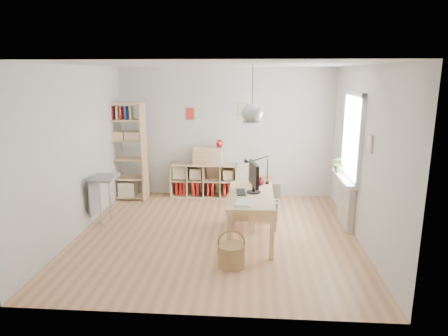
# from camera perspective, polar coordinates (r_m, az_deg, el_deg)

# --- Properties ---
(ground) EXTENTS (4.50, 4.50, 0.00)m
(ground) POSITION_cam_1_polar(r_m,az_deg,el_deg) (6.63, -1.06, -9.46)
(ground) COLOR tan
(ground) RESTS_ON ground
(room_shell) EXTENTS (4.50, 4.50, 4.50)m
(room_shell) POSITION_cam_1_polar(r_m,az_deg,el_deg) (5.96, 4.05, 7.85)
(room_shell) COLOR silver
(room_shell) RESTS_ON ground
(window_unit) EXTENTS (0.07, 1.16, 1.46)m
(window_unit) POSITION_cam_1_polar(r_m,az_deg,el_deg) (6.96, 17.97, 4.29)
(window_unit) COLOR white
(window_unit) RESTS_ON ground
(radiator) EXTENTS (0.10, 0.80, 0.80)m
(radiator) POSITION_cam_1_polar(r_m,az_deg,el_deg) (7.21, 17.04, -4.75)
(radiator) COLOR silver
(radiator) RESTS_ON ground
(windowsill) EXTENTS (0.22, 1.20, 0.06)m
(windowsill) POSITION_cam_1_polar(r_m,az_deg,el_deg) (7.08, 16.88, -1.44)
(windowsill) COLOR white
(windowsill) RESTS_ON radiator
(desk) EXTENTS (0.70, 1.50, 0.75)m
(desk) POSITION_cam_1_polar(r_m,az_deg,el_deg) (6.23, 3.85, -4.55)
(desk) COLOR #E0B481
(desk) RESTS_ON ground
(cube_shelf) EXTENTS (1.40, 0.38, 0.72)m
(cube_shelf) POSITION_cam_1_polar(r_m,az_deg,el_deg) (8.54, -2.98, -2.08)
(cube_shelf) COLOR beige
(cube_shelf) RESTS_ON ground
(tall_bookshelf) EXTENTS (0.80, 0.38, 2.00)m
(tall_bookshelf) POSITION_cam_1_polar(r_m,az_deg,el_deg) (8.43, -13.91, 2.85)
(tall_bookshelf) COLOR #E0B481
(tall_bookshelf) RESTS_ON ground
(side_table) EXTENTS (0.40, 0.55, 0.85)m
(side_table) POSITION_cam_1_polar(r_m,az_deg,el_deg) (7.19, -17.24, -2.59)
(side_table) COLOR #969699
(side_table) RESTS_ON ground
(chair) EXTENTS (0.50, 0.50, 0.87)m
(chair) POSITION_cam_1_polar(r_m,az_deg,el_deg) (6.80, 5.43, -4.43)
(chair) COLOR #969699
(chair) RESTS_ON ground
(wicker_basket) EXTENTS (0.38, 0.38, 0.52)m
(wicker_basket) POSITION_cam_1_polar(r_m,az_deg,el_deg) (5.56, 1.05, -12.22)
(wicker_basket) COLOR olive
(wicker_basket) RESTS_ON ground
(storage_chest) EXTENTS (0.65, 0.70, 0.58)m
(storage_chest) POSITION_cam_1_polar(r_m,az_deg,el_deg) (7.44, 5.82, -5.36)
(storage_chest) COLOR silver
(storage_chest) RESTS_ON ground
(monitor) EXTENTS (0.22, 0.55, 0.48)m
(monitor) POSITION_cam_1_polar(r_m,az_deg,el_deg) (6.21, 4.28, -1.16)
(monitor) COLOR black
(monitor) RESTS_ON desk
(keyboard) EXTENTS (0.17, 0.37, 0.02)m
(keyboard) POSITION_cam_1_polar(r_m,az_deg,el_deg) (6.26, 2.44, -3.45)
(keyboard) COLOR black
(keyboard) RESTS_ON desk
(task_lamp) EXTENTS (0.43, 0.16, 0.46)m
(task_lamp) POSITION_cam_1_polar(r_m,az_deg,el_deg) (6.65, 4.45, 0.20)
(task_lamp) COLOR black
(task_lamp) RESTS_ON desk
(yarn_ball) EXTENTS (0.14, 0.14, 0.14)m
(yarn_ball) POSITION_cam_1_polar(r_m,az_deg,el_deg) (6.65, 5.18, -1.93)
(yarn_ball) COLOR #500A1A
(yarn_ball) RESTS_ON desk
(paper_tray) EXTENTS (0.28, 0.33, 0.03)m
(paper_tray) POSITION_cam_1_polar(r_m,az_deg,el_deg) (5.73, 2.94, -5.01)
(paper_tray) COLOR white
(paper_tray) RESTS_ON desk
(drawer_chest) EXTENTS (0.62, 0.31, 0.35)m
(drawer_chest) POSITION_cam_1_polar(r_m,az_deg,el_deg) (8.34, -2.33, 1.77)
(drawer_chest) COLOR beige
(drawer_chest) RESTS_ON cube_shelf
(red_vase) EXTENTS (0.14, 0.14, 0.17)m
(red_vase) POSITION_cam_1_polar(r_m,az_deg,el_deg) (8.27, -0.65, 3.50)
(red_vase) COLOR maroon
(red_vase) RESTS_ON drawer_chest
(potted_plant) EXTENTS (0.31, 0.27, 0.33)m
(potted_plant) POSITION_cam_1_polar(r_m,az_deg,el_deg) (7.33, 16.30, 0.65)
(potted_plant) COLOR #305821
(potted_plant) RESTS_ON windowsill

